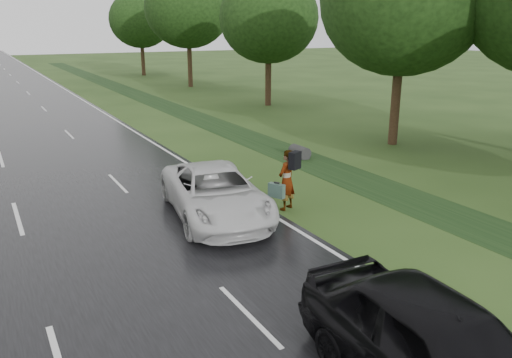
% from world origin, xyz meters
% --- Properties ---
extents(edge_stripe_east, '(0.12, 180.00, 0.01)m').
position_xyz_m(edge_stripe_east, '(6.75, 45.00, 0.04)').
color(edge_stripe_east, silver).
rests_on(edge_stripe_east, road).
extents(drainage_ditch, '(2.20, 120.00, 0.56)m').
position_xyz_m(drainage_ditch, '(11.50, 18.71, 0.04)').
color(drainage_ditch, black).
rests_on(drainage_ditch, ground).
extents(tree_east_b, '(7.60, 7.60, 10.11)m').
position_xyz_m(tree_east_b, '(17.00, 10.00, 6.68)').
color(tree_east_b, '#352015').
rests_on(tree_east_b, ground).
extents(tree_east_c, '(7.00, 7.00, 9.29)m').
position_xyz_m(tree_east_c, '(18.20, 24.00, 6.14)').
color(tree_east_c, '#352015').
rests_on(tree_east_c, ground).
extents(tree_east_d, '(8.00, 8.00, 10.76)m').
position_xyz_m(tree_east_d, '(17.80, 38.00, 7.15)').
color(tree_east_d, '#352015').
rests_on(tree_east_d, ground).
extents(tree_east_f, '(7.20, 7.20, 9.62)m').
position_xyz_m(tree_east_f, '(17.50, 52.00, 6.37)').
color(tree_east_f, '#352015').
rests_on(tree_east_f, ground).
extents(pedestrian, '(1.02, 0.79, 1.91)m').
position_xyz_m(pedestrian, '(7.45, 4.78, 0.99)').
color(pedestrian, '#A5998C').
rests_on(pedestrian, ground).
extents(white_pickup, '(3.33, 5.71, 1.49)m').
position_xyz_m(white_pickup, '(5.23, 5.23, 0.79)').
color(white_pickup, silver).
rests_on(white_pickup, road).
extents(dark_sedan, '(2.34, 5.28, 1.77)m').
position_xyz_m(dark_sedan, '(4.79, -3.50, 0.92)').
color(dark_sedan, black).
rests_on(dark_sedan, road).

